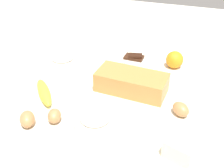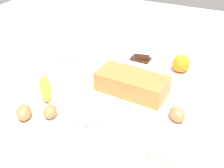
{
  "view_description": "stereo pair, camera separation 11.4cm",
  "coord_description": "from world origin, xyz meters",
  "px_view_note": "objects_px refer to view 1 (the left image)",
  "views": [
    {
      "loc": [
        0.29,
        -0.91,
        0.67
      ],
      "look_at": [
        0.0,
        0.0,
        0.04
      ],
      "focal_mm": 46.19,
      "sensor_mm": 36.0,
      "label": 1
    },
    {
      "loc": [
        0.4,
        -0.87,
        0.67
      ],
      "look_at": [
        0.0,
        0.0,
        0.04
      ],
      "focal_mm": 46.19,
      "sensor_mm": 36.0,
      "label": 2
    }
  ],
  "objects_px": {
    "loaf_pan": "(131,82)",
    "sugar_bowl": "(63,60)",
    "egg_near_butter": "(181,109)",
    "butter_block": "(180,150)",
    "egg_loose": "(27,119)",
    "chocolate_plate": "(134,59)",
    "flour_bowl": "(95,121)",
    "egg_beside_bowl": "(54,116)",
    "banana": "(44,92)",
    "orange_fruit": "(175,60)"
  },
  "relations": [
    {
      "from": "loaf_pan",
      "to": "sugar_bowl",
      "type": "relative_size",
      "value": 2.06
    },
    {
      "from": "loaf_pan",
      "to": "egg_near_butter",
      "type": "bearing_deg",
      "value": -19.73
    },
    {
      "from": "butter_block",
      "to": "egg_near_butter",
      "type": "height_order",
      "value": "butter_block"
    },
    {
      "from": "loaf_pan",
      "to": "butter_block",
      "type": "height_order",
      "value": "loaf_pan"
    },
    {
      "from": "egg_loose",
      "to": "butter_block",
      "type": "bearing_deg",
      "value": 1.21
    },
    {
      "from": "sugar_bowl",
      "to": "egg_loose",
      "type": "distance_m",
      "value": 0.42
    },
    {
      "from": "butter_block",
      "to": "chocolate_plate",
      "type": "xyz_separation_m",
      "value": [
        -0.28,
        0.55,
        -0.02
      ]
    },
    {
      "from": "sugar_bowl",
      "to": "chocolate_plate",
      "type": "xyz_separation_m",
      "value": [
        0.3,
        0.15,
        -0.02
      ]
    },
    {
      "from": "sugar_bowl",
      "to": "egg_loose",
      "type": "height_order",
      "value": "sugar_bowl"
    },
    {
      "from": "loaf_pan",
      "to": "flour_bowl",
      "type": "distance_m",
      "value": 0.26
    },
    {
      "from": "sugar_bowl",
      "to": "egg_beside_bowl",
      "type": "distance_m",
      "value": 0.4
    },
    {
      "from": "butter_block",
      "to": "egg_near_butter",
      "type": "distance_m",
      "value": 0.21
    },
    {
      "from": "flour_bowl",
      "to": "egg_loose",
      "type": "xyz_separation_m",
      "value": [
        -0.23,
        -0.05,
        -0.01
      ]
    },
    {
      "from": "egg_near_butter",
      "to": "egg_beside_bowl",
      "type": "xyz_separation_m",
      "value": [
        -0.41,
        -0.17,
        -0.0
      ]
    },
    {
      "from": "sugar_bowl",
      "to": "egg_near_butter",
      "type": "distance_m",
      "value": 0.6
    },
    {
      "from": "butter_block",
      "to": "chocolate_plate",
      "type": "bearing_deg",
      "value": 116.83
    },
    {
      "from": "loaf_pan",
      "to": "sugar_bowl",
      "type": "height_order",
      "value": "loaf_pan"
    },
    {
      "from": "sugar_bowl",
      "to": "egg_beside_bowl",
      "type": "relative_size",
      "value": 2.26
    },
    {
      "from": "sugar_bowl",
      "to": "banana",
      "type": "bearing_deg",
      "value": -81.2
    },
    {
      "from": "loaf_pan",
      "to": "chocolate_plate",
      "type": "relative_size",
      "value": 2.23
    },
    {
      "from": "loaf_pan",
      "to": "chocolate_plate",
      "type": "distance_m",
      "value": 0.26
    },
    {
      "from": "sugar_bowl",
      "to": "orange_fruit",
      "type": "relative_size",
      "value": 1.78
    },
    {
      "from": "egg_near_butter",
      "to": "egg_loose",
      "type": "xyz_separation_m",
      "value": [
        -0.49,
        -0.22,
        0.0
      ]
    },
    {
      "from": "egg_near_butter",
      "to": "egg_loose",
      "type": "relative_size",
      "value": 0.97
    },
    {
      "from": "egg_beside_bowl",
      "to": "orange_fruit",
      "type": "bearing_deg",
      "value": 55.93
    },
    {
      "from": "loaf_pan",
      "to": "orange_fruit",
      "type": "xyz_separation_m",
      "value": [
        0.14,
        0.25,
        -0.0
      ]
    },
    {
      "from": "orange_fruit",
      "to": "chocolate_plate",
      "type": "distance_m",
      "value": 0.19
    },
    {
      "from": "flour_bowl",
      "to": "butter_block",
      "type": "height_order",
      "value": "flour_bowl"
    },
    {
      "from": "flour_bowl",
      "to": "banana",
      "type": "bearing_deg",
      "value": 156.24
    },
    {
      "from": "egg_near_butter",
      "to": "sugar_bowl",
      "type": "bearing_deg",
      "value": 160.57
    },
    {
      "from": "flour_bowl",
      "to": "egg_loose",
      "type": "distance_m",
      "value": 0.23
    },
    {
      "from": "egg_beside_bowl",
      "to": "flour_bowl",
      "type": "bearing_deg",
      "value": 3.5
    },
    {
      "from": "egg_near_butter",
      "to": "egg_beside_bowl",
      "type": "relative_size",
      "value": 1.11
    },
    {
      "from": "loaf_pan",
      "to": "sugar_bowl",
      "type": "xyz_separation_m",
      "value": [
        -0.35,
        0.1,
        -0.01
      ]
    },
    {
      "from": "flour_bowl",
      "to": "egg_loose",
      "type": "height_order",
      "value": "flour_bowl"
    },
    {
      "from": "butter_block",
      "to": "chocolate_plate",
      "type": "height_order",
      "value": "butter_block"
    },
    {
      "from": "egg_beside_bowl",
      "to": "loaf_pan",
      "type": "bearing_deg",
      "value": 52.12
    },
    {
      "from": "orange_fruit",
      "to": "chocolate_plate",
      "type": "height_order",
      "value": "orange_fruit"
    },
    {
      "from": "flour_bowl",
      "to": "sugar_bowl",
      "type": "height_order",
      "value": "flour_bowl"
    },
    {
      "from": "egg_beside_bowl",
      "to": "egg_loose",
      "type": "bearing_deg",
      "value": -150.05
    },
    {
      "from": "sugar_bowl",
      "to": "butter_block",
      "type": "bearing_deg",
      "value": -34.75
    },
    {
      "from": "egg_near_butter",
      "to": "egg_beside_bowl",
      "type": "bearing_deg",
      "value": -157.58
    },
    {
      "from": "orange_fruit",
      "to": "egg_beside_bowl",
      "type": "relative_size",
      "value": 1.27
    },
    {
      "from": "loaf_pan",
      "to": "egg_beside_bowl",
      "type": "distance_m",
      "value": 0.34
    },
    {
      "from": "sugar_bowl",
      "to": "chocolate_plate",
      "type": "relative_size",
      "value": 1.08
    },
    {
      "from": "sugar_bowl",
      "to": "chocolate_plate",
      "type": "height_order",
      "value": "sugar_bowl"
    },
    {
      "from": "banana",
      "to": "butter_block",
      "type": "height_order",
      "value": "butter_block"
    },
    {
      "from": "egg_beside_bowl",
      "to": "egg_loose",
      "type": "relative_size",
      "value": 0.87
    },
    {
      "from": "flour_bowl",
      "to": "chocolate_plate",
      "type": "bearing_deg",
      "value": 89.31
    },
    {
      "from": "flour_bowl",
      "to": "orange_fruit",
      "type": "height_order",
      "value": "orange_fruit"
    }
  ]
}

